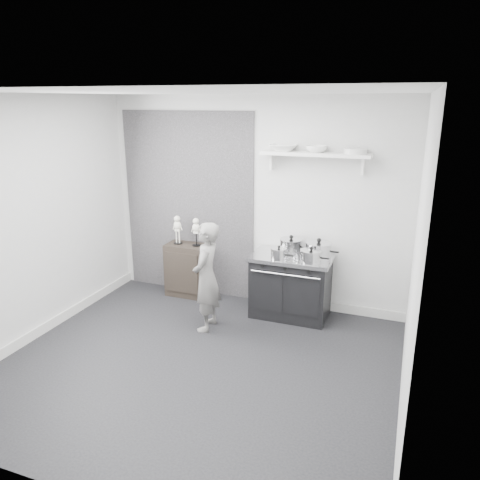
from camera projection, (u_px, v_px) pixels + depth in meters
name	position (u px, v px, depth m)	size (l,w,h in m)	color
ground	(197.00, 364.00, 4.85)	(4.00, 4.00, 0.00)	black
room_shell	(190.00, 207.00, 4.54)	(4.02, 3.62, 2.71)	silver
wall_shelf	(315.00, 155.00, 5.50)	(1.30, 0.26, 0.24)	white
stove	(291.00, 286.00, 5.85)	(0.99, 0.62, 0.80)	black
side_cabinet	(187.00, 270.00, 6.49)	(0.57, 0.33, 0.74)	black
child	(207.00, 277.00, 5.44)	(0.48, 0.31, 1.31)	slate
pot_back_left	(291.00, 245.00, 5.85)	(0.38, 0.29, 0.22)	#BEBEC0
pot_back_right	(319.00, 249.00, 5.68)	(0.41, 0.32, 0.24)	#BEBEC0
pot_front_right	(311.00, 256.00, 5.49)	(0.34, 0.25, 0.19)	#BEBEC0
pot_front_center	(279.00, 254.00, 5.59)	(0.28, 0.20, 0.17)	#BEBEC0
skeleton_full	(177.00, 228.00, 6.36)	(0.13, 0.08, 0.45)	white
skeleton_torso	(196.00, 230.00, 6.27)	(0.12, 0.08, 0.44)	white
bowl_large	(283.00, 148.00, 5.61)	(0.33, 0.33, 0.08)	white
bowl_small	(316.00, 149.00, 5.47)	(0.25, 0.25, 0.08)	white
plate_stack	(355.00, 151.00, 5.32)	(0.26, 0.26, 0.06)	silver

